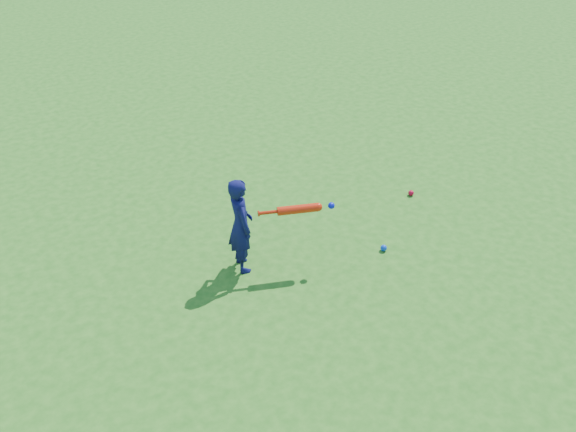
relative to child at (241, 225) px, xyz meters
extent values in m
plane|color=#246818|center=(-0.54, 0.04, -0.54)|extent=(80.00, 80.00, 0.00)
imported|color=#0E1044|center=(0.00, 0.00, 0.00)|extent=(0.31, 0.43, 1.07)
sphere|color=red|center=(2.52, 0.29, -0.50)|extent=(0.07, 0.07, 0.07)
sphere|color=#0B3BC5|center=(1.50, -0.51, -0.50)|extent=(0.07, 0.07, 0.07)
cylinder|color=red|center=(0.16, -0.10, 0.15)|extent=(0.03, 0.06, 0.06)
cylinder|color=red|center=(0.26, -0.14, 0.15)|extent=(0.21, 0.10, 0.04)
cylinder|color=red|center=(0.55, -0.23, 0.15)|extent=(0.44, 0.22, 0.09)
sphere|color=red|center=(0.75, -0.30, 0.15)|extent=(0.09, 0.09, 0.09)
sphere|color=#0B15C9|center=(0.89, -0.34, 0.15)|extent=(0.07, 0.07, 0.07)
camera|label=1|loc=(-2.28, -5.04, 3.65)|focal=40.00mm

